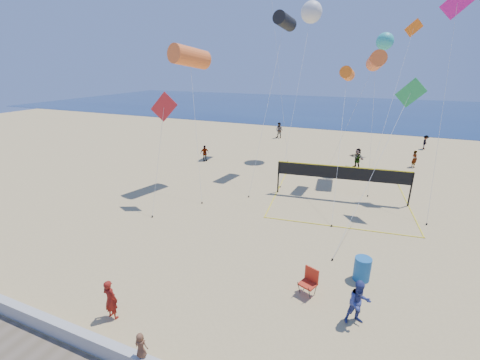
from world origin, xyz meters
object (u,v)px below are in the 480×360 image
at_px(camp_chair, 310,280).
at_px(volleyball_net, 342,177).
at_px(woman, 111,299).
at_px(trash_barrel, 362,269).

height_order(camp_chair, volleyball_net, volleyball_net).
height_order(woman, camp_chair, woman).
xyz_separation_m(trash_barrel, volleyball_net, (-1.88, 8.56, 1.05)).
xyz_separation_m(woman, volleyball_net, (6.15, 14.29, 0.79)).
distance_m(camp_chair, trash_barrel, 2.54).
bearing_deg(trash_barrel, volleyball_net, 102.36).
xyz_separation_m(woman, trash_barrel, (8.03, 5.73, -0.26)).
xyz_separation_m(camp_chair, volleyball_net, (-0.03, 10.30, 0.94)).
bearing_deg(camp_chair, trash_barrel, 64.53).
xyz_separation_m(camp_chair, trash_barrel, (1.85, 1.75, -0.12)).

